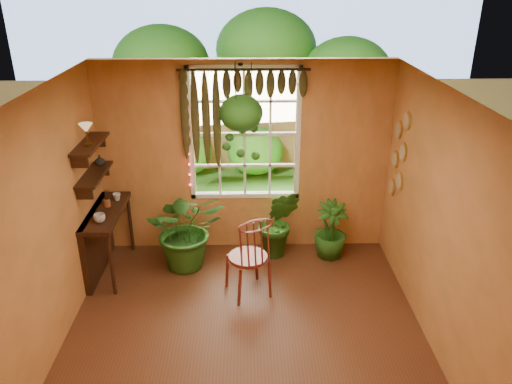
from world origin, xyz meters
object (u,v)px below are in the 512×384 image
potted_plant_left (187,228)px  counter_ledge (100,234)px  potted_plant_mid (278,223)px  hanging_basket (241,119)px  windsor_chair (249,268)px

potted_plant_left → counter_ledge: bearing=-174.6°
counter_ledge → potted_plant_left: potted_plant_left is taller
potted_plant_mid → hanging_basket: size_ratio=0.82×
windsor_chair → hanging_basket: size_ratio=1.03×
potted_plant_mid → hanging_basket: bearing=175.1°
windsor_chair → potted_plant_left: size_ratio=1.14×
potted_plant_left → windsor_chair: bearing=-39.3°
counter_ledge → windsor_chair: size_ratio=0.93×
counter_ledge → hanging_basket: bearing=11.8°
windsor_chair → potted_plant_mid: (0.41, 0.92, 0.14)m
potted_plant_left → potted_plant_mid: 1.27m
counter_ledge → potted_plant_left: size_ratio=1.06×
counter_ledge → potted_plant_mid: bearing=8.4°
potted_plant_mid → hanging_basket: hanging_basket is taller
counter_ledge → potted_plant_left: 1.13m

